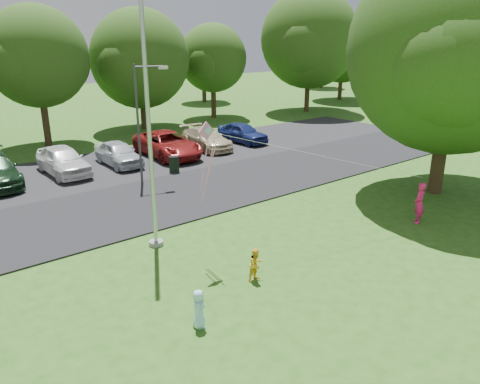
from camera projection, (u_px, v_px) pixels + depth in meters
ground at (333, 269)px, 14.64m from camera, size 120.00×120.00×0.00m
park_road at (182, 194)px, 21.29m from camera, size 60.00×6.00×0.06m
parking_strip at (120, 165)px, 26.11m from camera, size 42.00×7.00×0.06m
flagpole at (149, 127)px, 14.93m from camera, size 0.50×0.50×10.00m
street_lamp at (142, 114)px, 21.78m from camera, size 1.57×0.55×5.69m
trash_can at (174, 165)px, 24.54m from camera, size 0.56×0.56×0.89m
big_tree at (454, 54)px, 19.58m from camera, size 9.54×8.94×10.85m
tree_row at (79, 53)px, 31.68m from camera, size 64.35×11.94×10.88m
horizon_trees at (69, 66)px, 40.74m from camera, size 77.46×7.20×7.02m
parked_cars at (104, 154)px, 25.38m from camera, size 20.02×5.63×1.47m
woman at (419, 203)px, 17.97m from camera, size 0.69×0.69×1.62m
child_yellow at (256, 264)px, 13.83m from camera, size 0.53×0.44×1.02m
child_blue at (199, 309)px, 11.60m from camera, size 0.47×0.58×1.03m
kite at (216, 147)px, 14.08m from camera, size 8.47×2.67×2.72m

